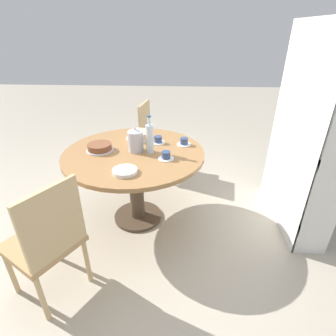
% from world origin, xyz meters
% --- Properties ---
extents(ground_plane, '(14.00, 14.00, 0.00)m').
position_xyz_m(ground_plane, '(0.00, 0.00, 0.00)').
color(ground_plane, '#B2A893').
extents(dining_table, '(1.25, 1.25, 0.73)m').
position_xyz_m(dining_table, '(0.00, 0.00, 0.59)').
color(dining_table, '#473828').
rests_on(dining_table, ground_plane).
extents(chair_a, '(0.48, 0.48, 0.92)m').
position_xyz_m(chair_a, '(-0.97, 0.09, 0.48)').
color(chair_a, tan).
rests_on(chair_a, ground_plane).
extents(chair_b, '(0.57, 0.57, 0.92)m').
position_xyz_m(chair_b, '(0.87, -0.43, 0.48)').
color(chair_b, tan).
rests_on(chair_b, ground_plane).
extents(bookshelf, '(1.01, 0.28, 1.78)m').
position_xyz_m(bookshelf, '(-0.09, 1.50, 0.86)').
color(bookshelf, silver).
rests_on(bookshelf, ground_plane).
extents(coffee_pot, '(0.14, 0.14, 0.22)m').
position_xyz_m(coffee_pot, '(-0.01, 0.02, 0.83)').
color(coffee_pot, silver).
rests_on(coffee_pot, dining_table).
extents(water_bottle, '(0.07, 0.07, 0.33)m').
position_xyz_m(water_bottle, '(0.01, 0.15, 0.87)').
color(water_bottle, silver).
rests_on(water_bottle, dining_table).
extents(cake_main, '(0.25, 0.25, 0.08)m').
position_xyz_m(cake_main, '(-0.31, 0.00, 0.77)').
color(cake_main, silver).
rests_on(cake_main, dining_table).
extents(cake_second, '(0.24, 0.24, 0.06)m').
position_xyz_m(cake_second, '(-0.00, -0.30, 0.76)').
color(cake_second, silver).
rests_on(cake_second, dining_table).
extents(cup_a, '(0.13, 0.13, 0.07)m').
position_xyz_m(cup_a, '(-0.18, 0.44, 0.76)').
color(cup_a, white).
rests_on(cup_a, dining_table).
extents(cup_b, '(0.13, 0.13, 0.07)m').
position_xyz_m(cup_b, '(0.14, 0.29, 0.76)').
color(cup_b, white).
rests_on(cup_b, dining_table).
extents(cup_c, '(0.13, 0.13, 0.07)m').
position_xyz_m(cup_c, '(-0.21, 0.20, 0.76)').
color(cup_c, white).
rests_on(cup_c, dining_table).
extents(plate_stack, '(0.19, 0.19, 0.03)m').
position_xyz_m(plate_stack, '(0.39, 0.00, 0.75)').
color(plate_stack, white).
rests_on(plate_stack, dining_table).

